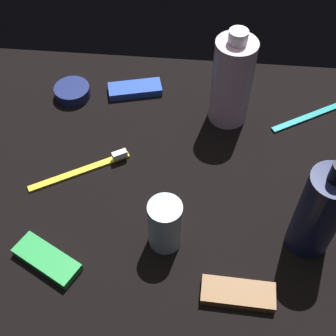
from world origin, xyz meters
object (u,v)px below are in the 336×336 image
(lotion_bottle, at_px, (319,212))
(toothbrush_teal, at_px, (318,112))
(cream_tin_left, at_px, (72,92))
(snack_bar_green, at_px, (47,260))
(snack_bar_blue, at_px, (135,89))
(toothbrush_yellow, at_px, (85,170))
(deodorant_stick, at_px, (165,225))
(bodywash_bottle, at_px, (232,81))
(snack_bar_brown, at_px, (238,294))

(lotion_bottle, relative_size, toothbrush_teal, 1.16)
(cream_tin_left, bearing_deg, toothbrush_teal, -0.88)
(toothbrush_teal, bearing_deg, snack_bar_green, -141.02)
(cream_tin_left, bearing_deg, lotion_bottle, -33.69)
(snack_bar_blue, bearing_deg, toothbrush_yellow, -119.91)
(lotion_bottle, xyz_separation_m, snack_bar_green, (-0.39, -0.07, -0.07))
(toothbrush_teal, xyz_separation_m, snack_bar_green, (-0.43, -0.35, 0.00))
(lotion_bottle, height_order, toothbrush_teal, lotion_bottle)
(deodorant_stick, bearing_deg, cream_tin_left, 124.93)
(bodywash_bottle, relative_size, deodorant_stick, 2.04)
(snack_bar_blue, relative_size, cream_tin_left, 1.51)
(toothbrush_teal, bearing_deg, bodywash_bottle, -173.17)
(lotion_bottle, xyz_separation_m, toothbrush_yellow, (-0.36, 0.10, -0.08))
(snack_bar_brown, relative_size, snack_bar_blue, 1.00)
(toothbrush_teal, bearing_deg, deodorant_stick, -131.41)
(lotion_bottle, xyz_separation_m, snack_bar_blue, (-0.31, 0.31, -0.07))
(bodywash_bottle, relative_size, toothbrush_teal, 1.19)
(lotion_bottle, relative_size, deodorant_stick, 2.01)
(snack_bar_brown, bearing_deg, snack_bar_green, 176.57)
(deodorant_stick, bearing_deg, snack_bar_brown, -35.55)
(bodywash_bottle, height_order, snack_bar_brown, bodywash_bottle)
(lotion_bottle, height_order, snack_bar_blue, lotion_bottle)
(bodywash_bottle, xyz_separation_m, snack_bar_blue, (-0.18, 0.05, -0.08))
(bodywash_bottle, distance_m, cream_tin_left, 0.31)
(snack_bar_brown, relative_size, cream_tin_left, 1.51)
(deodorant_stick, xyz_separation_m, snack_bar_brown, (0.11, -0.08, -0.04))
(snack_bar_green, bearing_deg, toothbrush_yellow, 110.47)
(deodorant_stick, height_order, toothbrush_teal, deodorant_stick)
(lotion_bottle, bearing_deg, cream_tin_left, 146.31)
(snack_bar_blue, bearing_deg, bodywash_bottle, -29.90)
(snack_bar_brown, bearing_deg, snack_bar_blue, 118.41)
(lotion_bottle, height_order, toothbrush_yellow, lotion_bottle)
(bodywash_bottle, xyz_separation_m, toothbrush_teal, (0.17, 0.02, -0.08))
(toothbrush_yellow, distance_m, cream_tin_left, 0.20)
(deodorant_stick, bearing_deg, lotion_bottle, 5.10)
(lotion_bottle, relative_size, cream_tin_left, 2.70)
(toothbrush_yellow, height_order, snack_bar_green, toothbrush_yellow)
(lotion_bottle, xyz_separation_m, bodywash_bottle, (-0.12, 0.26, 0.01))
(snack_bar_green, distance_m, snack_bar_brown, 0.28)
(bodywash_bottle, relative_size, snack_bar_green, 1.83)
(lotion_bottle, xyz_separation_m, snack_bar_brown, (-0.10, -0.10, -0.07))
(bodywash_bottle, bearing_deg, snack_bar_brown, -86.82)
(bodywash_bottle, relative_size, cream_tin_left, 2.75)
(snack_bar_blue, height_order, cream_tin_left, cream_tin_left)
(deodorant_stick, distance_m, snack_bar_blue, 0.34)
(toothbrush_teal, bearing_deg, snack_bar_blue, 175.26)
(bodywash_bottle, distance_m, toothbrush_yellow, 0.30)
(toothbrush_teal, relative_size, cream_tin_left, 2.32)
(toothbrush_yellow, relative_size, toothbrush_teal, 1.00)
(bodywash_bottle, height_order, toothbrush_yellow, bodywash_bottle)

